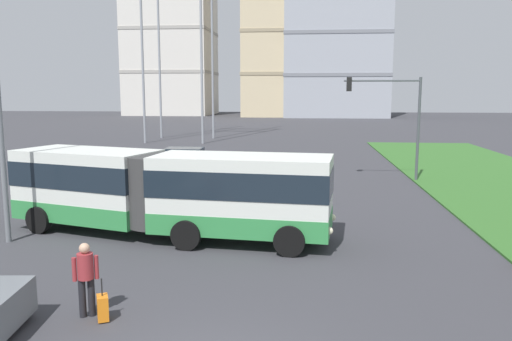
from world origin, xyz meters
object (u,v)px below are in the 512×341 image
Objects in this scene: traffic_light_far_right at (393,109)px; rolling_suitcase at (103,308)px; pedestrian_crossing at (86,274)px; apartment_tower_westcentre at (277,15)px; car_white_van at (186,161)px; apartment_tower_centre at (336,18)px; articulated_bus at (167,191)px; apartment_tower_west at (171,13)px.

rolling_suitcase is at bearing -115.64° from traffic_light_far_right.
apartment_tower_westcentre reaches higher than pedestrian_crossing.
apartment_tower_westcentre is at bearing 90.96° from pedestrian_crossing.
car_white_van is 85.44m from apartment_tower_centre.
rolling_suitcase is at bearing -88.79° from apartment_tower_westcentre.
traffic_light_far_right is at bearing -82.18° from apartment_tower_westcentre.
articulated_bus is 6.92× the size of pedestrian_crossing.
articulated_bus is 16.31m from traffic_light_far_right.
articulated_bus is 99.14m from apartment_tower_centre.
apartment_tower_centre is (10.90, 96.66, 19.15)m from articulated_bus.
articulated_bus reaches higher than pedestrian_crossing.
pedestrian_crossing is 105.89m from apartment_tower_centre.
apartment_tower_centre is at bearing 89.31° from traffic_light_far_right.
car_white_van reaches higher than rolling_suitcase.
apartment_tower_centre is at bearing 83.57° from articulated_bus.
car_white_van is at bearing -99.49° from apartment_tower_centre.
pedestrian_crossing reaches higher than car_white_van.
apartment_tower_centre reaches higher than articulated_bus.
articulated_bus is at bearing -96.43° from apartment_tower_centre.
articulated_bus is 2.01× the size of traffic_light_far_right.
apartment_tower_west reaches higher than traffic_light_far_right.
rolling_suitcase is at bearing -76.09° from apartment_tower_west.
apartment_tower_westcentre is (24.97, -4.99, -1.72)m from apartment_tower_west.
rolling_suitcase is (3.22, -21.73, -0.44)m from car_white_van.
articulated_bus is 0.29× the size of apartment_tower_centre.
articulated_bus is at bearing 93.42° from rolling_suitcase.
car_white_van is 0.10× the size of apartment_tower_westcentre.
rolling_suitcase is 115.41m from apartment_tower_west.
apartment_tower_centre reaches higher than rolling_suitcase.
articulated_bus is 12.42× the size of rolling_suitcase.
car_white_van is at bearing 97.32° from pedestrian_crossing.
apartment_tower_centre is at bearing -9.20° from apartment_tower_west.
apartment_tower_west reaches higher than articulated_bus.
car_white_van is (-2.80, 14.74, -0.90)m from articulated_bus.
apartment_tower_westcentre is at bearing 89.30° from car_white_van.
pedestrian_crossing is at bearing -90.28° from articulated_bus.
pedestrian_crossing is 22.12m from traffic_light_far_right.
traffic_light_far_right reaches higher than articulated_bus.
pedestrian_crossing is at bearing 156.04° from rolling_suitcase.
apartment_tower_west is 1.08× the size of apartment_tower_westcentre.
apartment_tower_westcentre is at bearing 91.05° from articulated_bus.
traffic_light_far_right is (9.92, 19.52, 3.15)m from pedestrian_crossing.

